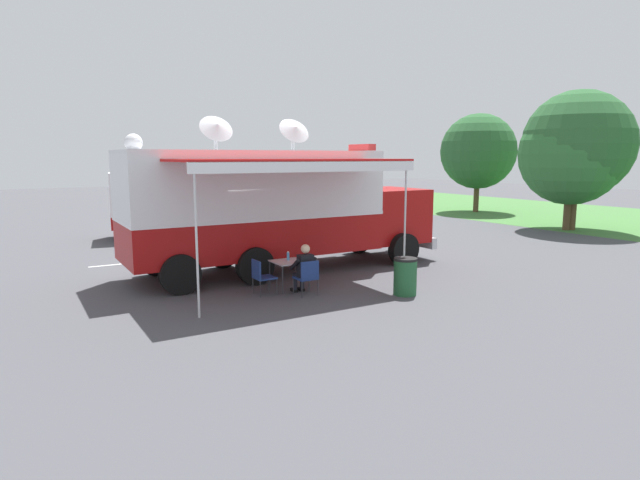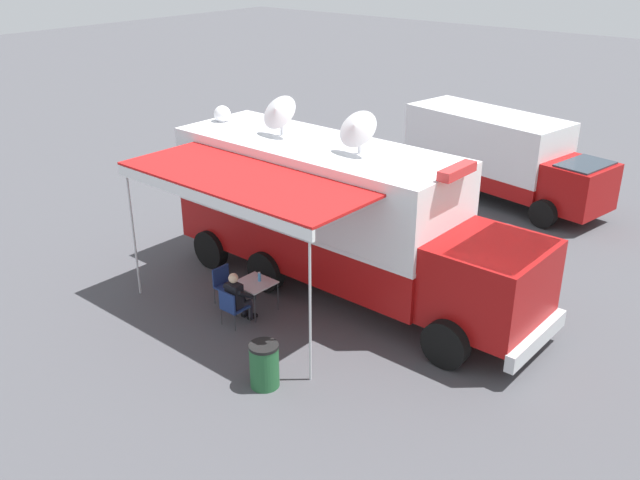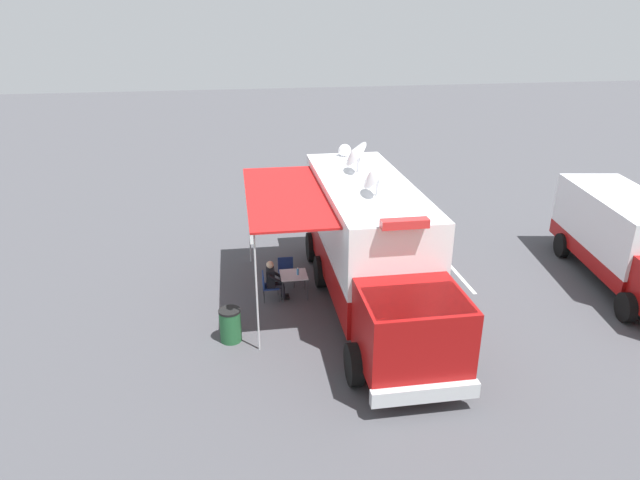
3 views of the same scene
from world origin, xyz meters
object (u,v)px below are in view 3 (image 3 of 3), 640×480
Objects in this scene: folding_table at (294,276)px; folding_chair_at_table at (267,284)px; folding_chair_beside_table at (286,269)px; seated_responder at (274,279)px; support_truck at (626,241)px; command_truck at (370,242)px; trash_bin at (230,325)px; water_bottle at (298,271)px.

folding_chair_at_table is (0.80, 0.07, -0.16)m from folding_table.
folding_chair_beside_table is at bearing -125.70° from folding_chair_at_table.
seated_responder is 0.18× the size of support_truck.
command_truck is 10.96× the size of folding_chair_beside_table.
trash_bin is (1.15, 2.08, -0.06)m from folding_chair_at_table.
command_truck is 3.13m from folding_chair_beside_table.
support_truck is at bearing -173.73° from trash_bin.
command_truck reaches higher than support_truck.
command_truck reaches higher than seated_responder.
trash_bin is at bearing 58.92° from folding_chair_beside_table.
command_truck is at bearing 159.48° from folding_table.
water_bottle is 0.98m from folding_chair_at_table.
command_truck is 1.35× the size of support_truck.
command_truck is 2.58m from folding_table.
folding_chair_beside_table is 0.70× the size of seated_responder.
command_truck is 10.96× the size of folding_chair_at_table.
water_bottle is at bearing 106.44° from folding_chair_beside_table.
folding_chair_at_table is 11.25m from support_truck.
folding_chair_at_table is 0.70× the size of seated_responder.
folding_chair_at_table is at bearing -1.07° from seated_responder.
water_bottle is at bearing -177.99° from folding_chair_at_table.
trash_bin is at bearing 6.27° from support_truck.
water_bottle is 2.98m from trash_bin.
support_truck reaches higher than seated_responder.
folding_table is 0.94× the size of folding_chair_beside_table.
support_truck reaches higher than water_bottle.
command_truck is 11.70× the size of folding_table.
trash_bin is (2.07, 2.11, -0.38)m from water_bottle.
folding_chair_at_table is 1.00× the size of folding_chair_beside_table.
water_bottle is at bearing -4.23° from support_truck.
seated_responder is (-0.19, 0.00, 0.14)m from folding_chair_at_table.
support_truck is (-11.00, 0.72, 0.73)m from seated_responder.
folding_chair_beside_table is (2.24, -1.64, -1.43)m from command_truck.
command_truck is 10.48× the size of trash_bin.
trash_bin reaches higher than folding_chair_beside_table.
support_truck is at bearing 176.29° from folding_chair_at_table.
support_truck is at bearing 175.77° from water_bottle.
seated_responder is 11.05m from support_truck.
support_truck is (-8.29, 0.01, -0.56)m from command_truck.
seated_responder is at bearing 62.90° from folding_chair_beside_table.
water_bottle is (-0.13, 0.04, 0.16)m from folding_table.
support_truck is (-10.53, 1.65, 0.87)m from folding_chair_beside_table.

